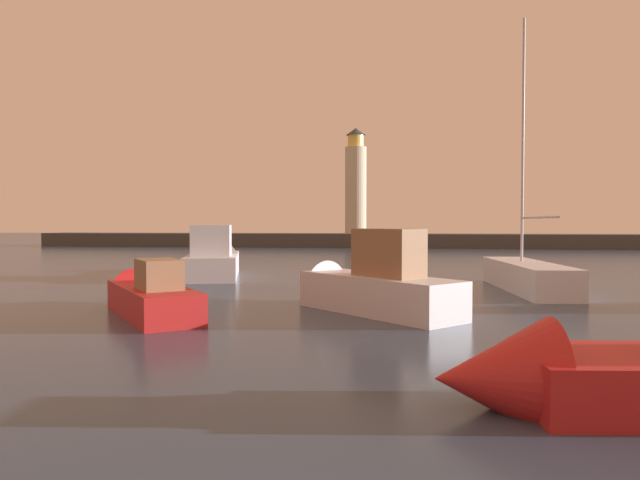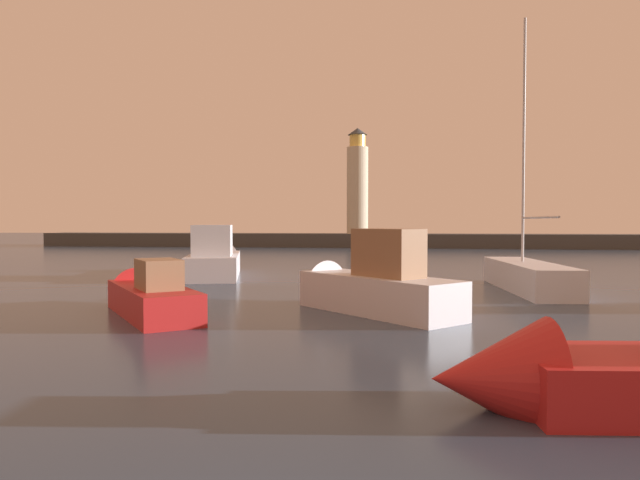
% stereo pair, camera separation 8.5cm
% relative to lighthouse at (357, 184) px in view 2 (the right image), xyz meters
% --- Properties ---
extents(ground_plane, '(220.00, 220.00, 0.00)m').
position_rel_lighthouse_xyz_m(ground_plane, '(4.32, -32.52, -7.54)').
color(ground_plane, '#2D3D51').
extents(breakwater, '(86.96, 4.69, 1.60)m').
position_rel_lighthouse_xyz_m(breakwater, '(4.32, 0.00, -6.73)').
color(breakwater, '#423F3D').
rests_on(breakwater, ground_plane).
extents(lighthouse, '(2.54, 2.54, 12.53)m').
position_rel_lighthouse_xyz_m(lighthouse, '(0.00, 0.00, 0.00)').
color(lighthouse, beige).
rests_on(lighthouse, breakwater).
extents(motorboat_1, '(4.88, 9.65, 3.41)m').
position_rel_lighthouse_xyz_m(motorboat_1, '(-5.04, -36.92, -6.62)').
color(motorboat_1, silver).
rests_on(motorboat_1, ground_plane).
extents(motorboat_2, '(7.10, 2.83, 2.45)m').
position_rel_lighthouse_xyz_m(motorboat_2, '(8.99, -58.57, -6.95)').
color(motorboat_2, '#B21E1E').
rests_on(motorboat_2, ground_plane).
extents(motorboat_3, '(6.62, 6.47, 3.01)m').
position_rel_lighthouse_xyz_m(motorboat_3, '(4.15, -48.84, -6.67)').
color(motorboat_3, silver).
rests_on(motorboat_3, ground_plane).
extents(motorboat_4, '(5.57, 6.46, 2.19)m').
position_rel_lighthouse_xyz_m(motorboat_4, '(-2.89, -50.32, -6.95)').
color(motorboat_4, '#B21E1E').
rests_on(motorboat_4, ground_plane).
extents(sailboat_moored, '(2.64, 8.49, 12.09)m').
position_rel_lighthouse_xyz_m(sailboat_moored, '(10.90, -42.10, -6.87)').
color(sailboat_moored, silver).
rests_on(sailboat_moored, ground_plane).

